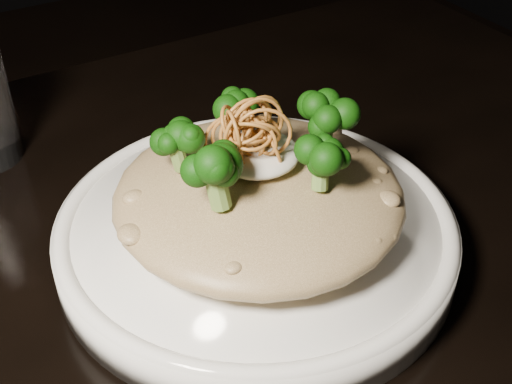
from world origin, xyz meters
TOP-DOWN VIEW (x-y plane):
  - plate at (0.10, 0.04)m, footprint 0.29×0.29m
  - risotto at (0.10, 0.03)m, footprint 0.21×0.21m
  - broccoli at (0.10, 0.04)m, footprint 0.12×0.12m
  - cheese at (0.10, 0.04)m, footprint 0.06×0.06m
  - shallots at (0.09, 0.04)m, footprint 0.05×0.05m

SIDE VIEW (x-z plane):
  - plate at x=0.10m, z-range 0.75..0.78m
  - risotto at x=0.10m, z-range 0.78..0.83m
  - cheese at x=0.10m, z-range 0.83..0.84m
  - broccoli at x=0.10m, z-range 0.83..0.87m
  - shallots at x=0.09m, z-range 0.84..0.88m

